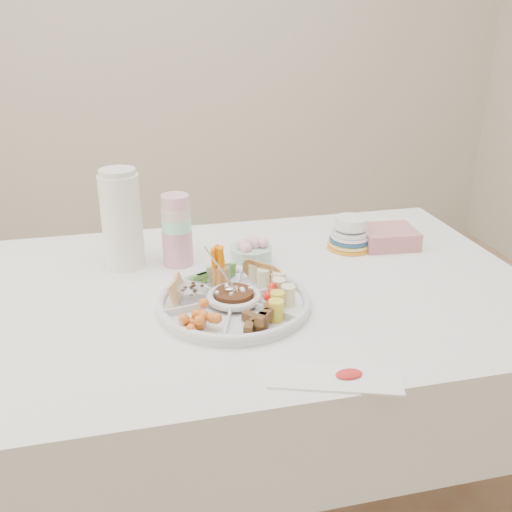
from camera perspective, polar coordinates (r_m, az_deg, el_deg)
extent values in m
plane|color=tan|center=(2.00, -0.11, -22.87)|extent=(4.00, 4.00, 0.00)
cube|color=beige|center=(3.36, -8.44, 21.55)|extent=(4.00, 0.02, 2.70)
cube|color=white|center=(1.75, -0.12, -14.25)|extent=(1.52, 1.02, 0.76)
cylinder|color=silver|center=(1.43, -2.22, -4.36)|extent=(0.45, 0.45, 0.04)
cylinder|color=black|center=(1.43, -2.22, -4.09)|extent=(0.11, 0.11, 0.04)
cylinder|color=beige|center=(1.65, -7.96, 3.12)|extent=(0.10, 0.10, 0.24)
cylinder|color=white|center=(1.66, -13.29, 3.72)|extent=(0.13, 0.13, 0.29)
cylinder|color=silver|center=(1.65, -0.50, 0.44)|extent=(0.13, 0.13, 0.09)
cube|color=#C7797A|center=(1.85, 13.05, 1.86)|extent=(0.18, 0.16, 0.06)
cylinder|color=yellow|center=(1.80, 9.40, 2.12)|extent=(0.14, 0.14, 0.09)
cube|color=white|center=(1.19, 7.89, -12.05)|extent=(0.28, 0.17, 0.01)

